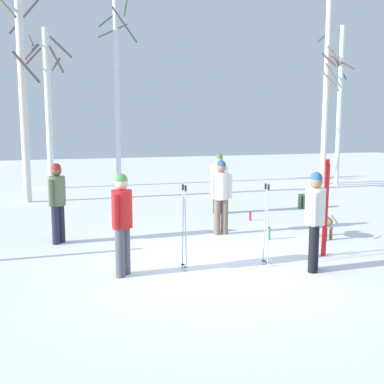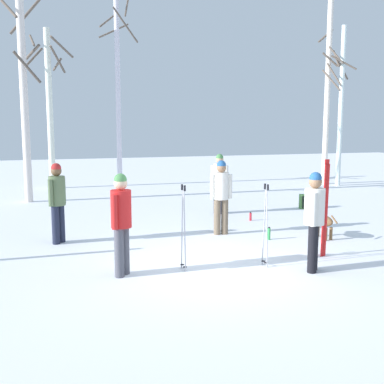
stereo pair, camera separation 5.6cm
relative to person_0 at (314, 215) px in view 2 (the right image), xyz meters
name	(u,v)px [view 2 (the right image)]	position (x,y,z in m)	size (l,w,h in m)	color
ground_plane	(212,267)	(-1.54, 0.81, -0.98)	(60.00, 60.00, 0.00)	white
person_0	(314,215)	(0.00, 0.00, 0.00)	(0.36, 0.43, 1.72)	black
person_1	(219,180)	(0.57, 5.50, 0.00)	(0.40, 0.39, 1.72)	#1E2338
person_2	(121,218)	(-3.13, 0.86, 0.00)	(0.37, 0.42, 1.72)	#4C4C56
person_3	(221,192)	(-0.40, 3.08, 0.00)	(0.52, 0.34, 1.72)	#72604C
person_4	(57,198)	(-4.00, 3.48, 0.00)	(0.38, 0.42, 1.72)	#1E2338
dog	(321,221)	(1.55, 1.99, -0.59)	(0.32, 0.89, 0.57)	brown
ski_pair_planted_1	(325,209)	(0.74, 0.73, -0.05)	(0.16, 0.05, 1.86)	red
ski_poles_0	(183,225)	(-2.07, 0.81, -0.19)	(0.07, 0.25, 1.49)	#B2B2BC
ski_poles_1	(266,223)	(-0.63, 0.54, -0.19)	(0.07, 0.21, 1.48)	#B2B2BC
backpack_0	(304,202)	(3.33, 5.38, -0.77)	(0.30, 0.32, 0.44)	#4C7F3F
water_bottle_0	(250,217)	(0.96, 4.27, -0.87)	(0.06, 0.06, 0.23)	red
water_bottle_1	(269,234)	(0.39, 2.24, -0.85)	(0.06, 0.06, 0.28)	green
birch_tree_0	(24,92)	(-4.58, 9.54, 2.62)	(1.26, 1.28, 6.91)	silver
birch_tree_1	(50,104)	(-3.66, 12.95, 2.42)	(1.83, 1.82, 6.32)	silver
birch_tree_2	(118,87)	(-1.53, 9.53, 2.85)	(1.27, 1.28, 7.34)	silver
birch_tree_3	(328,92)	(7.66, 10.46, 2.99)	(1.33, 1.28, 7.79)	silver
birch_tree_4	(340,103)	(7.83, 9.80, 2.48)	(0.91, 1.26, 6.60)	silver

